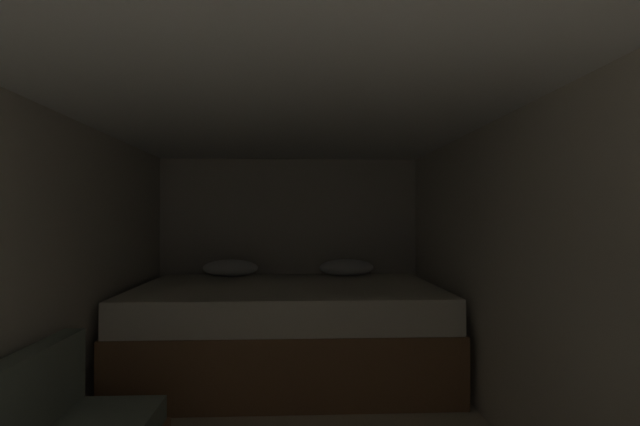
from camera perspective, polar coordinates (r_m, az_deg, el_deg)
wall_back at (r=5.18m, az=-3.57°, el=-4.61°), size 2.75×0.05×1.95m
wall_left at (r=2.93m, az=-32.08°, el=-7.44°), size 0.05×5.20×1.95m
wall_right at (r=2.87m, az=24.05°, el=-7.64°), size 0.05×5.20×1.95m
ceiling_slab at (r=2.62m, az=-4.34°, el=13.69°), size 2.75×5.20×0.05m
bed at (r=4.33m, az=-3.75°, el=-13.22°), size 2.53×1.74×0.93m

